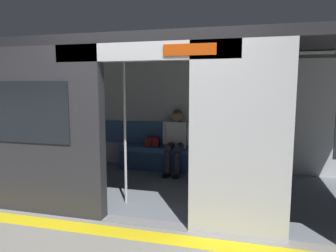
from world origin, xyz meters
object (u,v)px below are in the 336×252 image
at_px(bench_seat, 184,154).
at_px(book, 200,148).
at_px(grab_pole_door, 125,129).
at_px(grab_pole_far, 194,132).
at_px(handbag, 153,142).
at_px(train_car, 166,95).
at_px(person_seated, 176,137).

bearing_deg(bench_seat, book, -176.95).
xyz_separation_m(grab_pole_door, grab_pole_far, (-0.94, -0.02, 0.00)).
bearing_deg(grab_pole_door, handbag, -84.72).
bearing_deg(train_car, book, -108.72).
distance_m(train_car, handbag, 1.54).
bearing_deg(bench_seat, grab_pole_door, 74.97).
bearing_deg(grab_pole_far, handbag, -57.93).
bearing_deg(person_seated, grab_pole_door, 79.34).
distance_m(bench_seat, grab_pole_door, 1.94).
height_order(book, grab_pole_far, grab_pole_far).
bearing_deg(grab_pole_door, bench_seat, -105.03).
bearing_deg(handbag, book, 179.25).
xyz_separation_m(book, grab_pole_door, (0.76, 1.77, 0.57)).
bearing_deg(train_car, handbag, -62.59).
bearing_deg(handbag, person_seated, 170.65).
bearing_deg(grab_pole_door, person_seated, -100.66).
xyz_separation_m(train_car, book, (-0.36, -1.07, -1.02)).
distance_m(bench_seat, handbag, 0.66).
relative_size(handbag, grab_pole_door, 0.12).
distance_m(person_seated, grab_pole_door, 1.77).
bearing_deg(person_seated, grab_pole_far, 110.25).
bearing_deg(person_seated, bench_seat, -160.81).
height_order(bench_seat, book, book).
height_order(handbag, book, handbag).
distance_m(handbag, grab_pole_door, 1.86).
height_order(bench_seat, handbag, handbag).
distance_m(book, grab_pole_door, 2.01).
height_order(grab_pole_door, grab_pole_far, same).
relative_size(bench_seat, person_seated, 2.13).
bearing_deg(grab_pole_far, person_seated, -69.75).
relative_size(train_car, grab_pole_door, 3.07).
height_order(train_car, book, train_car).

